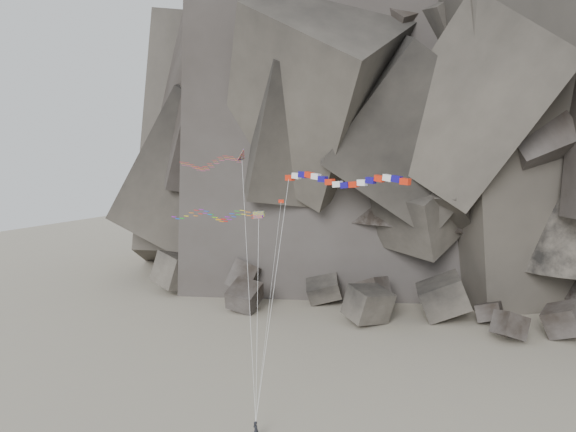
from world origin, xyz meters
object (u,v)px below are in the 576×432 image
at_px(kite_flyer, 256,429).
at_px(pennant_kite, 276,246).
at_px(delta_kite, 207,163).
at_px(banner_kite, 342,180).
at_px(parafoil_kite, 211,215).

height_order(kite_flyer, pennant_kite, pennant_kite).
xyz_separation_m(delta_kite, pennant_kite, (8.48, -0.54, -8.07)).
bearing_deg(banner_kite, delta_kite, -177.05).
distance_m(kite_flyer, delta_kite, 26.90).
bearing_deg(kite_flyer, pennant_kite, -54.92).
relative_size(delta_kite, parafoil_kite, 1.31).
height_order(parafoil_kite, pennant_kite, pennant_kite).
xyz_separation_m(kite_flyer, banner_kite, (6.23, 4.67, 22.50)).
xyz_separation_m(kite_flyer, parafoil_kite, (-7.53, 4.29, 18.70)).
bearing_deg(kite_flyer, delta_kite, -15.42).
relative_size(banner_kite, pennant_kite, 1.16).
distance_m(banner_kite, parafoil_kite, 14.27).
height_order(kite_flyer, delta_kite, delta_kite).
distance_m(parafoil_kite, pennant_kite, 7.14).
bearing_deg(delta_kite, pennant_kite, -1.95).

